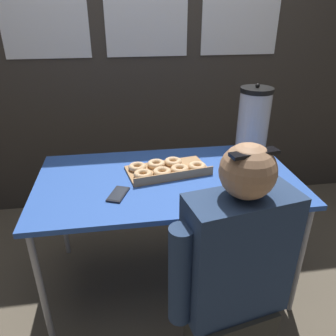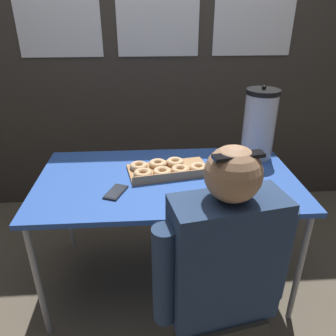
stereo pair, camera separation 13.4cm
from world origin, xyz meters
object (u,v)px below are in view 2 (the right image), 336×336
at_px(coffee_urn, 259,124).
at_px(person_seated, 221,291).
at_px(donut_box, 167,169).
at_px(cell_phone, 116,192).

height_order(coffee_urn, person_seated, person_seated).
bearing_deg(coffee_urn, person_seated, -113.82).
relative_size(donut_box, coffee_urn, 1.10).
height_order(donut_box, cell_phone, donut_box).
bearing_deg(donut_box, coffee_urn, 7.88).
relative_size(coffee_urn, person_seated, 0.37).
height_order(coffee_urn, cell_phone, coffee_urn).
bearing_deg(person_seated, coffee_urn, -124.49).
xyz_separation_m(donut_box, person_seated, (0.17, -0.73, -0.20)).
bearing_deg(person_seated, donut_box, -87.31).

